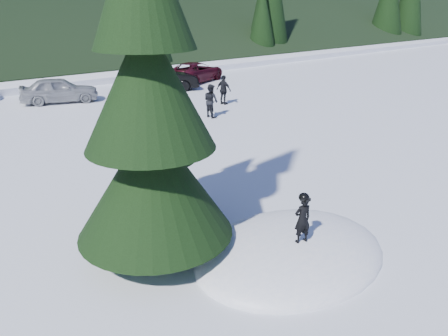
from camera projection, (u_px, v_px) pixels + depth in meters
ground at (290, 254)px, 9.38m from camera, size 200.00×200.00×0.00m
snow_mound at (290, 254)px, 9.38m from camera, size 4.48×3.52×0.96m
spruce_tall at (149, 102)px, 8.19m from camera, size 3.20×3.20×8.60m
spruce_short at (158, 138)px, 10.23m from camera, size 2.20×2.20×5.37m
child_skier at (302, 219)px, 8.76m from camera, size 0.42×0.34×1.01m
adult_0 at (211, 101)px, 20.42m from camera, size 0.61×0.77×1.55m
adult_1 at (224, 90)px, 22.99m from camera, size 0.58×0.97×1.54m
car_4 at (59, 90)px, 23.49m from camera, size 4.30×2.84×1.36m
car_5 at (161, 79)px, 26.57m from camera, size 4.73×2.98×1.47m
car_6 at (195, 72)px, 29.78m from camera, size 5.25×3.76×1.33m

